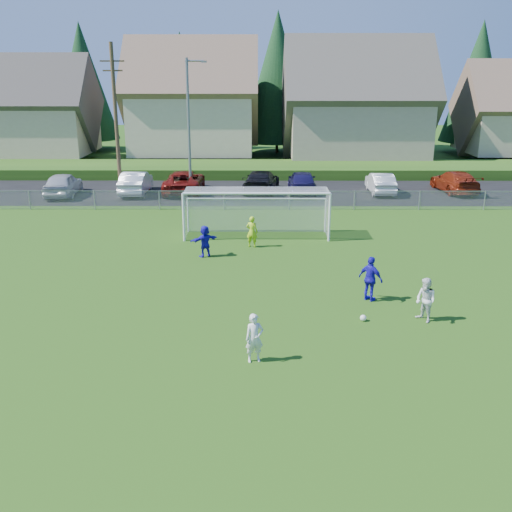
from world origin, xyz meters
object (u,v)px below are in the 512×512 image
(car_f, at_px, (380,183))
(car_g, at_px, (455,182))
(player_white_a, at_px, (254,338))
(soccer_goal, at_px, (257,205))
(car_a, at_px, (63,184))
(car_c, at_px, (184,182))
(soccer_ball, at_px, (363,318))
(player_white_b, at_px, (426,300))
(goalkeeper, at_px, (252,232))
(player_blue_a, at_px, (371,279))
(car_b, at_px, (136,183))
(player_blue_b, at_px, (205,241))
(car_d, at_px, (261,181))
(car_e, at_px, (302,182))

(car_f, height_order, car_g, car_g)
(player_white_a, xyz_separation_m, soccer_goal, (0.02, 14.06, 0.88))
(car_a, height_order, car_f, car_a)
(car_a, bearing_deg, soccer_goal, 139.41)
(car_c, bearing_deg, car_f, 178.98)
(soccer_ball, bearing_deg, car_a, 128.57)
(car_f, bearing_deg, car_a, 3.18)
(player_white_b, bearing_deg, car_c, 177.38)
(goalkeeper, distance_m, car_c, 14.24)
(car_g, bearing_deg, player_blue_a, 60.18)
(car_b, xyz_separation_m, soccer_goal, (8.41, -10.87, 0.84))
(player_white_b, height_order, player_blue_a, player_blue_a)
(player_white_a, bearing_deg, car_b, 92.97)
(soccer_ball, xyz_separation_m, player_white_b, (2.10, -0.01, 0.67))
(player_blue_b, height_order, car_f, player_blue_b)
(car_f, bearing_deg, car_g, -174.82)
(car_a, xyz_separation_m, car_g, (27.19, 1.33, -0.05))
(soccer_goal, bearing_deg, goalkeeper, -95.96)
(soccer_goal, bearing_deg, car_c, 114.31)
(car_f, height_order, soccer_goal, soccer_goal)
(car_d, distance_m, car_f, 8.33)
(car_d, relative_size, soccer_goal, 0.71)
(soccer_ball, height_order, player_blue_b, player_blue_b)
(player_white_a, relative_size, soccer_goal, 0.20)
(player_blue_b, relative_size, soccer_goal, 0.20)
(player_blue_a, height_order, car_g, player_blue_a)
(soccer_ball, distance_m, car_f, 22.76)
(car_b, bearing_deg, soccer_ball, 118.16)
(soccer_goal, bearing_deg, car_g, 39.71)
(player_blue_b, relative_size, car_f, 0.34)
(car_d, height_order, car_e, car_e)
(player_blue_a, relative_size, goalkeeper, 1.11)
(car_a, height_order, car_e, car_e)
(car_c, bearing_deg, player_white_a, 100.86)
(player_blue_b, height_order, goalkeeper, goalkeeper)
(player_blue_b, distance_m, car_d, 15.30)
(player_blue_a, bearing_deg, car_d, -36.34)
(goalkeeper, bearing_deg, player_blue_b, 50.46)
(car_b, bearing_deg, player_white_b, 122.17)
(soccer_ball, bearing_deg, car_g, 65.73)
(soccer_ball, distance_m, car_b, 25.08)
(car_g, distance_m, soccer_goal, 18.12)
(goalkeeper, relative_size, car_f, 0.36)
(car_c, distance_m, car_f, 13.71)
(car_b, relative_size, car_f, 1.10)
(goalkeeper, distance_m, car_a, 17.95)
(car_b, bearing_deg, car_c, -173.60)
(car_a, relative_size, car_b, 0.98)
(goalkeeper, xyz_separation_m, soccer_goal, (0.22, 2.09, 0.86))
(player_white_a, bearing_deg, soccer_goal, 74.28)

